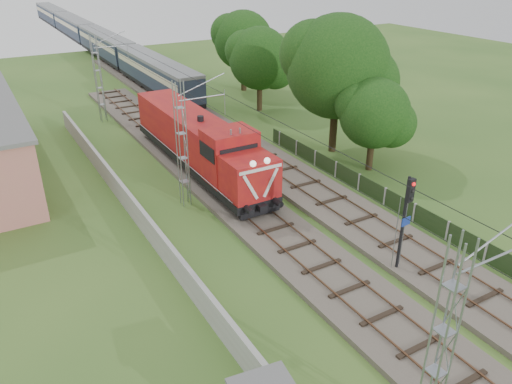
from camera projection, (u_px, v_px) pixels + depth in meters
ground at (340, 288)px, 24.22m from camera, size 140.00×140.00×0.00m
track_main at (266, 223)px, 29.58m from camera, size 4.20×70.00×0.45m
track_side at (237, 142)px, 41.94m from camera, size 4.20×80.00×0.45m
catenary at (183, 145)px, 30.44m from camera, size 3.31×70.00×8.00m
boundary_wall at (132, 206)px, 30.29m from camera, size 0.25×40.00×1.50m
fence at (414, 212)px, 29.90m from camera, size 0.12×32.00×1.20m
locomotive at (199, 142)px, 35.93m from camera, size 3.13×17.89×4.54m
coach_rake at (88, 34)px, 80.63m from camera, size 2.83×84.41×3.27m
signal_post at (407, 209)px, 23.77m from camera, size 0.59×0.46×5.32m
tree_a at (375, 114)px, 35.38m from camera, size 5.29×5.04×6.86m
tree_b at (339, 68)px, 37.77m from camera, size 8.27×7.87×10.72m
tree_c at (260, 59)px, 48.63m from camera, size 6.36×6.05×8.24m
tree_d at (244, 41)px, 55.65m from camera, size 6.86×6.53×8.89m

